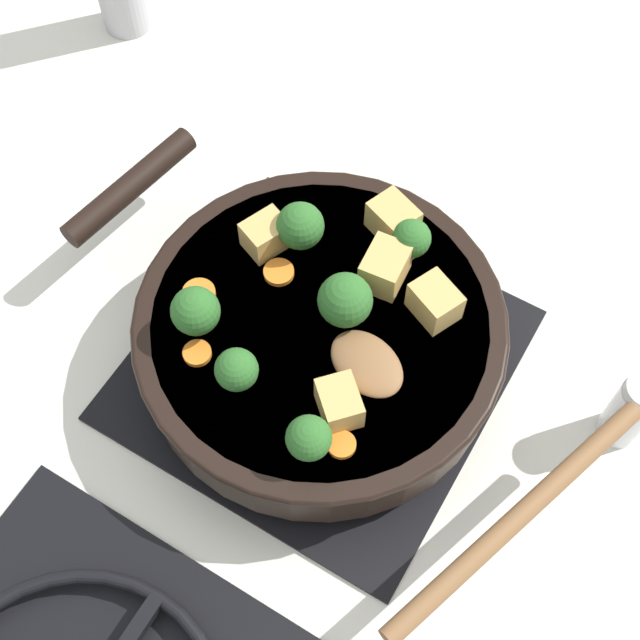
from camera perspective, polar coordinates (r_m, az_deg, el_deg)
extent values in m
plane|color=silver|center=(0.81, 0.00, -2.90)|extent=(2.40, 2.40, 0.00)
cube|color=black|center=(0.81, 0.00, -2.78)|extent=(0.31, 0.31, 0.01)
torus|color=black|center=(0.79, 0.00, -2.27)|extent=(0.24, 0.24, 0.01)
cube|color=black|center=(0.79, 0.00, -2.27)|extent=(0.01, 0.23, 0.01)
cube|color=black|center=(0.79, 0.00, -2.27)|extent=(0.23, 0.01, 0.01)
cylinder|color=black|center=(0.76, 0.00, -1.07)|extent=(0.31, 0.31, 0.06)
cylinder|color=#5B3316|center=(0.76, 0.00, -0.93)|extent=(0.28, 0.28, 0.05)
torus|color=black|center=(0.74, 0.00, -0.15)|extent=(0.32, 0.32, 0.01)
cylinder|color=black|center=(0.85, -12.05, 8.37)|extent=(0.05, 0.15, 0.02)
ellipsoid|color=brown|center=(0.71, 3.01, -2.81)|extent=(0.08, 0.07, 0.01)
cylinder|color=brown|center=(0.68, 12.56, -12.23)|extent=(0.10, 0.25, 0.02)
cube|color=tan|center=(0.69, 1.24, -5.34)|extent=(0.05, 0.05, 0.03)
cube|color=tan|center=(0.76, -3.49, 5.46)|extent=(0.04, 0.04, 0.03)
cube|color=tan|center=(0.77, 4.70, 6.44)|extent=(0.05, 0.04, 0.03)
cube|color=tan|center=(0.74, 4.19, 3.39)|extent=(0.04, 0.04, 0.03)
cube|color=tan|center=(0.73, 7.36, 1.17)|extent=(0.05, 0.04, 0.03)
cylinder|color=#709956|center=(0.73, 1.58, 0.38)|extent=(0.01, 0.01, 0.01)
sphere|color=#2D6628|center=(0.71, 1.62, 1.28)|extent=(0.05, 0.05, 0.05)
cylinder|color=#709956|center=(0.71, -5.24, -3.86)|extent=(0.01, 0.01, 0.01)
sphere|color=#2D6628|center=(0.69, -5.37, -3.19)|extent=(0.03, 0.03, 0.03)
cylinder|color=#709956|center=(0.73, -7.78, -0.23)|extent=(0.01, 0.01, 0.01)
sphere|color=#2D6628|center=(0.72, -7.98, 0.58)|extent=(0.04, 0.04, 0.04)
cylinder|color=#709956|center=(0.77, 5.75, 4.44)|extent=(0.01, 0.01, 0.01)
sphere|color=#2D6628|center=(0.75, 5.87, 5.22)|extent=(0.03, 0.03, 0.03)
cylinder|color=#709956|center=(0.68, -0.71, -8.15)|extent=(0.01, 0.01, 0.01)
sphere|color=#2D6628|center=(0.66, -0.73, -7.56)|extent=(0.04, 0.04, 0.04)
cylinder|color=#709956|center=(0.77, -1.24, 5.13)|extent=(0.01, 0.01, 0.01)
sphere|color=#2D6628|center=(0.75, -1.27, 6.04)|extent=(0.04, 0.04, 0.04)
cylinder|color=orange|center=(0.69, 1.39, -7.98)|extent=(0.02, 0.02, 0.01)
cylinder|color=orange|center=(0.76, -2.66, 3.07)|extent=(0.03, 0.03, 0.01)
cylinder|color=orange|center=(0.75, -7.76, 1.70)|extent=(0.03, 0.03, 0.01)
cylinder|color=orange|center=(0.73, -7.87, -2.12)|extent=(0.02, 0.02, 0.01)
cylinder|color=white|center=(0.79, 19.18, -5.62)|extent=(0.04, 0.04, 0.07)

